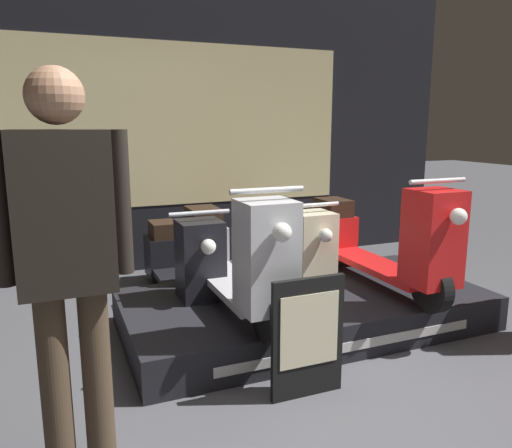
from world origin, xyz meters
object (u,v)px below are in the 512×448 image
Objects in this scene: scooter_backrow_1 at (279,253)px; scooter_backrow_0 at (181,264)px; scooter_display_right at (377,241)px; person_left_browsing at (66,247)px; scooter_display_left at (231,256)px; price_sign_board at (308,337)px.

scooter_backrow_0 is at bearing 180.00° from scooter_backrow_1.
scooter_backrow_0 is at bearing 148.15° from scooter_display_right.
scooter_display_right is 2.61m from person_left_browsing.
scooter_display_left is at bearing 43.40° from person_left_browsing.
scooter_display_left is at bearing 180.00° from scooter_display_right.
scooter_backrow_0 is 1.00× the size of scooter_backrow_1.
scooter_backrow_0 is (-1.41, 0.87, -0.27)m from scooter_display_right.
person_left_browsing is (-1.90, -1.92, 0.68)m from scooter_backrow_1.
scooter_backrow_0 is 2.49× the size of price_sign_board.
person_left_browsing is (-1.11, -1.05, 0.42)m from scooter_display_left.
scooter_display_right is (1.25, 0.00, 0.00)m from scooter_display_left.
scooter_backrow_1 is 1.00× the size of person_left_browsing.
scooter_backrow_1 is 2.78m from person_left_browsing.
scooter_display_left reaches higher than price_sign_board.
scooter_backrow_0 is 1.79m from price_sign_board.
scooter_display_left reaches higher than scooter_backrow_0.
scooter_display_right is 1.00× the size of scooter_backrow_0.
person_left_browsing is at bearing -156.04° from scooter_display_right.
scooter_backrow_0 is at bearing 63.65° from person_left_browsing.
price_sign_board is at bearing 7.30° from person_left_browsing.
scooter_display_left and scooter_display_right have the same top height.
scooter_backrow_1 is at bearing 0.00° from scooter_backrow_0.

